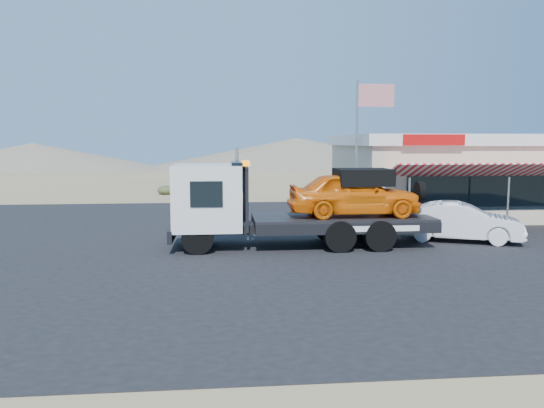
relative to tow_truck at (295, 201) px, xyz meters
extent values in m
plane|color=#866A4C|center=(-1.80, -1.38, -1.58)|extent=(120.00, 120.00, 0.00)
cube|color=black|center=(0.20, 1.62, -1.57)|extent=(32.00, 24.00, 0.02)
cylinder|color=black|center=(-3.27, -1.02, -1.05)|extent=(1.02, 0.31, 1.02)
cylinder|color=black|center=(-3.27, 1.02, -1.05)|extent=(1.02, 0.31, 1.02)
cylinder|color=black|center=(1.32, -1.02, -1.05)|extent=(1.02, 0.56, 1.02)
cylinder|color=black|center=(1.32, 1.02, -1.05)|extent=(1.02, 0.56, 1.02)
cylinder|color=black|center=(2.64, -1.02, -1.05)|extent=(1.02, 0.56, 1.02)
cylinder|color=black|center=(2.64, 1.02, -1.05)|extent=(1.02, 0.56, 1.02)
cube|color=black|center=(0.50, 0.00, -0.90)|extent=(8.36, 1.02, 0.31)
cube|color=white|center=(-2.96, 0.00, 0.17)|extent=(2.24, 2.40, 2.14)
cube|color=black|center=(-1.99, 0.00, 0.89)|extent=(0.36, 2.04, 0.92)
cube|color=black|center=(-1.69, 0.00, 0.12)|extent=(0.10, 2.24, 2.04)
cube|color=orange|center=(-1.69, 0.00, 1.30)|extent=(0.25, 1.22, 0.15)
cube|color=black|center=(1.62, 0.00, -0.62)|extent=(6.12, 2.35, 0.15)
imported|color=orange|center=(2.03, 0.00, 0.23)|extent=(4.49, 1.81, 1.53)
cube|color=black|center=(2.34, 0.00, 0.81)|extent=(1.84, 1.53, 0.56)
imported|color=white|center=(6.06, 0.38, -0.86)|extent=(4.50, 2.99, 1.40)
cube|color=#C4B594|center=(8.70, 7.62, 0.14)|extent=(10.00, 8.00, 3.40)
cube|color=white|center=(8.70, 7.62, 2.09)|extent=(10.40, 8.40, 0.50)
cube|color=red|center=(6.20, 3.36, 2.09)|extent=(2.60, 0.12, 0.45)
cube|color=black|center=(8.70, 3.60, -0.06)|extent=(7.00, 0.06, 1.60)
cube|color=red|center=(8.70, 2.72, 0.89)|extent=(9.00, 1.73, 0.61)
cylinder|color=#99999E|center=(4.70, 1.92, -0.46)|extent=(0.08, 0.08, 2.20)
cylinder|color=#99999E|center=(8.70, 1.92, -0.46)|extent=(0.08, 0.08, 2.20)
cylinder|color=#99999E|center=(2.90, 3.12, 1.44)|extent=(0.10, 0.10, 6.00)
cube|color=#B20C14|center=(3.65, 3.12, 3.84)|extent=(1.50, 0.02, 0.90)
ellipsoid|color=#3E4726|center=(-6.31, 19.15, -1.25)|extent=(1.23, 1.23, 0.66)
ellipsoid|color=#3E4726|center=(-2.18, 20.65, -1.32)|extent=(0.97, 0.97, 0.52)
cone|color=#726B59|center=(-26.80, 53.62, 0.17)|extent=(36.00, 36.00, 3.50)
cone|color=#726B59|center=(8.20, 56.62, 0.52)|extent=(44.00, 44.00, 4.20)
cone|color=#726B59|center=(38.20, 52.62, -0.08)|extent=(32.00, 32.00, 3.00)
camera|label=1|loc=(-2.48, -17.77, 1.99)|focal=35.00mm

